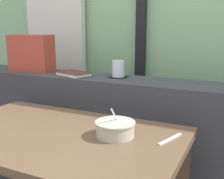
% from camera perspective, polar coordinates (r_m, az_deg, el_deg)
% --- Properties ---
extents(curtain_left_panel, '(0.56, 0.06, 2.50)m').
position_cam_1_polar(curtain_left_panel, '(2.56, -11.28, 13.82)').
color(curtain_left_panel, silver).
rests_on(curtain_left_panel, ground).
extents(window_divider_post, '(0.07, 0.05, 2.60)m').
position_cam_1_polar(window_divider_post, '(2.22, 5.88, 15.51)').
color(window_divider_post, black).
rests_on(window_divider_post, ground).
extents(dark_console_ledge, '(2.80, 0.31, 0.86)m').
position_cam_1_polar(dark_console_ledge, '(1.90, 2.17, -10.72)').
color(dark_console_ledge, '#38383D').
rests_on(dark_console_ledge, ground).
extents(breakfast_table, '(1.16, 0.71, 0.70)m').
position_cam_1_polar(breakfast_table, '(1.41, -10.82, -12.44)').
color(breakfast_table, brown).
rests_on(breakfast_table, ground).
extents(coaster_square, '(0.10, 0.10, 0.00)m').
position_cam_1_polar(coaster_square, '(1.82, 1.25, 2.49)').
color(coaster_square, black).
rests_on(coaster_square, dark_console_ledge).
extents(juice_glass, '(0.08, 0.08, 0.10)m').
position_cam_1_polar(juice_glass, '(1.82, 1.26, 4.03)').
color(juice_glass, white).
rests_on(juice_glass, coaster_square).
extents(closed_book, '(0.25, 0.20, 0.03)m').
position_cam_1_polar(closed_book, '(1.90, -7.73, 3.12)').
color(closed_book, '#47231E').
rests_on(closed_book, dark_console_ledge).
extents(throw_pillow, '(0.33, 0.16, 0.26)m').
position_cam_1_polar(throw_pillow, '(2.15, -15.82, 7.00)').
color(throw_pillow, '#B74233').
rests_on(throw_pillow, dark_console_ledge).
extents(soup_bowl, '(0.18, 0.18, 0.14)m').
position_cam_1_polar(soup_bowl, '(1.29, 0.65, -7.90)').
color(soup_bowl, '#BCB7A8').
rests_on(soup_bowl, breakfast_table).
extents(fork_utensil, '(0.07, 0.17, 0.01)m').
position_cam_1_polar(fork_utensil, '(1.29, 11.57, -9.66)').
color(fork_utensil, silver).
rests_on(fork_utensil, breakfast_table).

